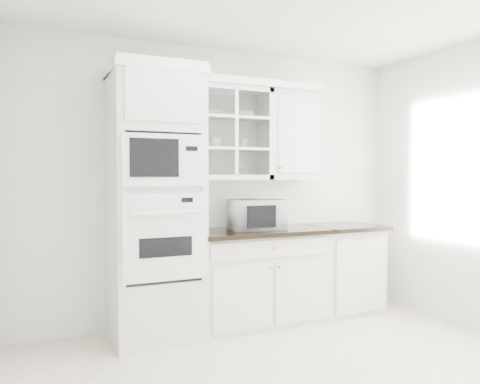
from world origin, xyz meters
name	(u,v)px	position (x,y,z in m)	size (l,w,h in m)	color
room_shell	(286,130)	(0.00, 0.43, 1.78)	(4.00, 3.50, 2.70)	white
oven_column	(155,203)	(-0.75, 1.42, 1.20)	(0.76, 0.68, 2.40)	silver
base_cabinet_run	(259,275)	(0.28, 1.45, 0.46)	(1.32, 0.67, 0.92)	silver
extra_base_cabinet	(342,267)	(1.28, 1.45, 0.46)	(0.72, 0.67, 0.92)	silver
upper_cabinet_glass	(230,134)	(0.03, 1.58, 1.85)	(0.80, 0.33, 0.90)	silver
upper_cabinet_solid	(290,136)	(0.71, 1.58, 1.85)	(0.55, 0.33, 0.90)	silver
crown_molding	(220,82)	(-0.07, 1.56, 2.33)	(2.14, 0.38, 0.07)	silver
countertop_microwave	(256,214)	(0.24, 1.42, 1.07)	(0.51, 0.42, 0.29)	white
bowl_a	(209,113)	(-0.17, 1.60, 2.04)	(0.22, 0.22, 0.05)	white
bowl_b	(245,115)	(0.19, 1.57, 2.04)	(0.19, 0.19, 0.06)	white
cup_a	(216,143)	(-0.12, 1.57, 1.76)	(0.12, 0.12, 0.10)	white
cup_b	(243,144)	(0.17, 1.59, 1.76)	(0.10, 0.10, 0.09)	white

